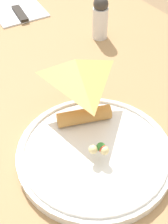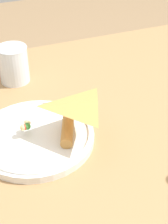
{
  "view_description": "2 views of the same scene",
  "coord_description": "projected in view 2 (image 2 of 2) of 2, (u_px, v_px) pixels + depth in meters",
  "views": [
    {
      "loc": [
        -0.41,
        0.21,
        1.15
      ],
      "look_at": [
        -0.08,
        -0.04,
        0.74
      ],
      "focal_mm": 55.0,
      "sensor_mm": 36.0,
      "label": 1
    },
    {
      "loc": [
        -0.26,
        -0.53,
        1.19
      ],
      "look_at": [
        -0.06,
        -0.01,
        0.78
      ],
      "focal_mm": 55.0,
      "sensor_mm": 36.0,
      "label": 2
    }
  ],
  "objects": [
    {
      "name": "dining_table",
      "position": [
        103.0,
        154.0,
        0.81
      ],
      "size": [
        1.2,
        0.84,
        0.72
      ],
      "color": "#A87F51",
      "rests_on": "ground_plane"
    },
    {
      "name": "plate_pizza",
      "position": [
        37.0,
        135.0,
        0.7
      ],
      "size": [
        0.24,
        0.24,
        0.05
      ],
      "color": "white",
      "rests_on": "dining_table"
    },
    {
      "name": "milk_glass",
      "position": [
        14.0,
        66.0,
        0.87
      ],
      "size": [
        0.08,
        0.08,
        0.1
      ],
      "color": "white",
      "rests_on": "dining_table"
    }
  ]
}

